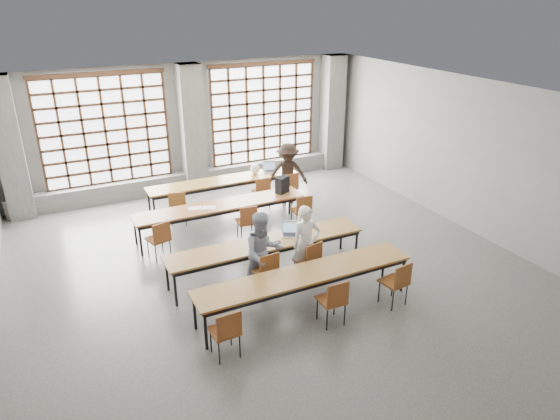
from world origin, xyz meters
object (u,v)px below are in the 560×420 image
object	(u,v)px
chair_mid_centre	(247,219)
chair_front_left	(267,268)
chair_near_right	(397,280)
laptop_front	(291,231)
student_female	(263,253)
chair_back_left	(178,204)
student_male	(306,244)
chair_near_mid	(334,298)
student_back	(288,173)
desk_row_a	(224,182)
backpack	(282,185)
plastic_bag	(255,169)
chair_back_mid	(262,190)
laptop_back	(270,169)
mouse	(310,232)
desk_row_b	(221,207)
chair_back_right	(290,185)
chair_mid_right	(302,208)
chair_near_left	(226,329)
chair_mid_left	(160,236)
desk_row_c	(267,245)
phone	(277,242)
red_pouch	(224,328)
chair_front_right	(310,258)
green_box	(263,239)
desk_row_d	(305,276)

from	to	relation	value
chair_mid_centre	chair_front_left	size ratio (longest dim) A/B	1.00
chair_near_right	laptop_front	world-z (taller)	laptop_front
chair_near_right	student_female	distance (m)	2.45
chair_back_left	student_male	world-z (taller)	student_male
chair_near_mid	student_back	bearing A→B (deg)	71.13
chair_near_right	student_back	xyz separation A→B (m)	(0.47, 5.21, 0.28)
chair_back_left	chair_mid_centre	world-z (taller)	same
desk_row_a	backpack	world-z (taller)	backpack
chair_near_mid	plastic_bag	distance (m)	5.87
chair_back_mid	backpack	world-z (taller)	backpack
laptop_back	mouse	xyz separation A→B (m)	(-0.90, -3.84, -0.04)
desk_row_b	laptop_front	bearing A→B (deg)	-70.39
chair_back_right	chair_mid_right	bearing A→B (deg)	-106.42
chair_near_left	plastic_bag	size ratio (longest dim) A/B	3.08
chair_mid_left	laptop_back	bearing A→B (deg)	32.33
desk_row_b	laptop_front	world-z (taller)	laptop_front
chair_back_left	chair_back_right	distance (m)	3.02
desk_row_c	chair_mid_left	xyz separation A→B (m)	(-1.74, 1.54, -0.13)
desk_row_b	student_back	size ratio (longest dim) A/B	2.46
laptop_front	mouse	size ratio (longest dim) A/B	4.67
chair_near_left	plastic_bag	world-z (taller)	plastic_bag
chair_mid_left	chair_front_left	world-z (taller)	same
chair_mid_centre	phone	size ratio (longest dim) A/B	6.77
desk_row_c	red_pouch	bearing A→B (deg)	-129.63
chair_mid_right	backpack	xyz separation A→B (m)	(-0.19, 0.68, 0.39)
chair_back_right	backpack	world-z (taller)	backpack
student_back	phone	size ratio (longest dim) A/B	12.51
laptop_front	phone	xyz separation A→B (m)	(-0.40, -0.20, -0.05)
desk_row_b	chair_near_mid	distance (m)	4.20
chair_back_mid	student_back	world-z (taller)	student_back
plastic_bag	red_pouch	xyz separation A→B (m)	(-2.98, -5.68, -0.37)
chair_near_right	laptop_back	distance (m)	5.82
chair_front_right	backpack	bearing A→B (deg)	73.88
chair_near_left	chair_near_mid	bearing A→B (deg)	-0.00
chair_front_left	student_female	bearing A→B (deg)	93.52
desk_row_a	green_box	distance (m)	3.67
chair_back_mid	chair_front_left	distance (m)	4.03
chair_mid_right	chair_near_right	distance (m)	3.54
chair_mid_right	student_male	distance (m)	2.30
desk_row_d	chair_near_mid	xyz separation A→B (m)	(0.20, -0.63, -0.13)
green_box	backpack	bearing A→B (deg)	55.16
laptop_back	phone	size ratio (longest dim) A/B	3.18
desk_row_b	laptop_back	xyz separation A→B (m)	(2.01, 1.64, 0.13)
red_pouch	green_box	bearing A→B (deg)	52.40
backpack	mouse	bearing A→B (deg)	-127.16
desk_row_b	mouse	size ratio (longest dim) A/B	40.82
chair_mid_centre	laptop_back	xyz separation A→B (m)	(1.62, 2.27, 0.25)
chair_front_right	student_female	size ratio (longest dim) A/B	0.55
chair_front_right	plastic_bag	bearing A→B (deg)	80.04
chair_back_left	laptop_back	world-z (taller)	laptop_back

